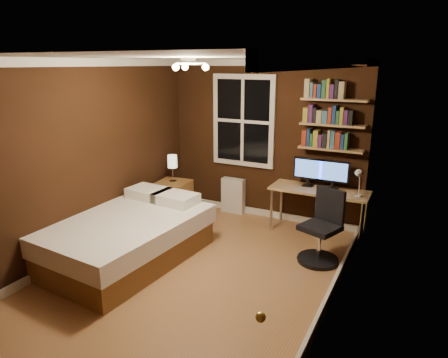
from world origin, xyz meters
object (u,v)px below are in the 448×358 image
at_px(monitor_left, 309,172).
at_px(monitor_right, 333,175).
at_px(desk_lamp, 359,182).
at_px(office_chair, 321,235).
at_px(nightstand, 174,200).
at_px(bedside_lamp, 173,169).
at_px(bed, 125,236).
at_px(radiator, 233,195).
at_px(desk, 319,193).

xyz_separation_m(monitor_left, monitor_right, (0.36, 0.00, 0.00)).
height_order(desk_lamp, office_chair, desk_lamp).
relative_size(nightstand, bedside_lamp, 1.40).
height_order(monitor_right, office_chair, monitor_right).
bearing_deg(desk_lamp, monitor_right, 150.88).
relative_size(bed, radiator, 3.70).
xyz_separation_m(nightstand, radiator, (0.76, 0.66, -0.01)).
xyz_separation_m(bed, office_chair, (2.26, 1.08, 0.05)).
height_order(monitor_left, desk_lamp, desk_lamp).
distance_m(desk_lamp, office_chair, 0.95).
relative_size(nightstand, desk_lamp, 1.39).
xyz_separation_m(bed, radiator, (0.51, 2.13, -0.01)).
bearing_deg(monitor_right, radiator, 176.32).
relative_size(radiator, desk, 0.42).
bearing_deg(monitor_right, bed, -136.78).
bearing_deg(nightstand, desk_lamp, 1.75).
bearing_deg(monitor_right, office_chair, -83.68).
xyz_separation_m(nightstand, bedside_lamp, (0.00, 0.00, 0.52)).
xyz_separation_m(nightstand, desk_lamp, (2.80, 0.33, 0.59)).
relative_size(bed, monitor_left, 4.83).
height_order(radiator, desk_lamp, desk_lamp).
bearing_deg(radiator, bedside_lamp, -139.17).
distance_m(bedside_lamp, monitor_right, 2.47).
bearing_deg(radiator, desk, -6.80).
distance_m(bedside_lamp, desk_lamp, 2.82).
bearing_deg(monitor_left, bed, -131.58).
bearing_deg(monitor_left, monitor_right, 0.00).
height_order(monitor_left, office_chair, monitor_left).
relative_size(monitor_left, office_chair, 0.48).
distance_m(radiator, desk, 1.53).
bearing_deg(desk, monitor_right, 23.39).
relative_size(bed, bedside_lamp, 5.02).
height_order(monitor_left, monitor_right, same).
height_order(monitor_right, desk_lamp, desk_lamp).
height_order(bed, nightstand, bed).
xyz_separation_m(bedside_lamp, monitor_left, (2.05, 0.55, 0.06)).
relative_size(desk, monitor_right, 3.13).
relative_size(nightstand, radiator, 1.03).
height_order(desk, desk_lamp, desk_lamp).
relative_size(bed, nightstand, 3.58).
distance_m(bedside_lamp, office_chair, 2.59).
bearing_deg(monitor_left, desk_lamp, -16.23).
bearing_deg(nightstand, bedside_lamp, 0.00).
height_order(bedside_lamp, radiator, bedside_lamp).
bearing_deg(office_chair, bedside_lamp, -168.80).
distance_m(nightstand, desk, 2.31).
relative_size(nightstand, monitor_right, 1.35).
height_order(bed, bedside_lamp, bedside_lamp).
distance_m(bedside_lamp, desk, 2.30).
bearing_deg(desk_lamp, bed, -144.65).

